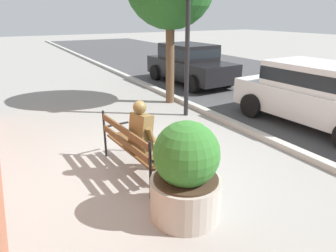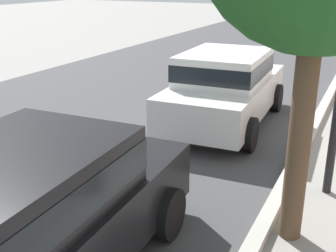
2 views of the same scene
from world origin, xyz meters
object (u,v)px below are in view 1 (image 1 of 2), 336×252
park_bench (133,144)px  concrete_planter (186,174)px  bronze_statue_seated (148,139)px  parked_car_black (189,62)px  parked_car_white (316,93)px  lamp_post (188,19)px

park_bench → concrete_planter: size_ratio=1.32×
bronze_statue_seated → parked_car_black: (-5.97, 4.76, 0.17)m
parked_car_white → lamp_post: 3.70m
parked_car_black → parked_car_white: (5.73, 0.00, 0.00)m
bronze_statue_seated → parked_car_black: parked_car_black is taller
bronze_statue_seated → parked_car_black: bearing=141.4°
park_bench → concrete_planter: concrete_planter is taller
bronze_statue_seated → lamp_post: size_ratio=0.35×
park_bench → parked_car_black: size_ratio=0.44×
park_bench → bronze_statue_seated: size_ratio=1.34×
bronze_statue_seated → parked_car_white: size_ratio=0.33×
park_bench → bronze_statue_seated: bronze_statue_seated is taller
concrete_planter → parked_car_white: bearing=107.7°
park_bench → parked_car_black: parked_car_black is taller
parked_car_white → bronze_statue_seated: bearing=-87.1°
park_bench → concrete_planter: 1.50m
bronze_statue_seated → parked_car_black: 7.63m
parked_car_black → lamp_post: size_ratio=1.07×
bronze_statue_seated → parked_car_white: 4.76m
park_bench → parked_car_white: (-0.05, 4.97, 0.30)m
bronze_statue_seated → parked_car_white: (-0.24, 4.76, 0.17)m
park_bench → parked_car_white: size_ratio=0.44×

